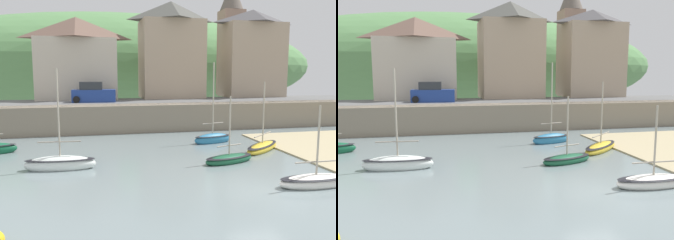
% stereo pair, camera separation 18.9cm
% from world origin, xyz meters
% --- Properties ---
extents(quay_seawall, '(48.00, 9.40, 2.40)m').
position_xyz_m(quay_seawall, '(0.00, 17.50, 1.36)').
color(quay_seawall, gray).
rests_on(quay_seawall, ground).
extents(hillside_backdrop, '(80.00, 44.00, 18.98)m').
position_xyz_m(hillside_backdrop, '(-2.68, 55.20, 6.64)').
color(hillside_backdrop, '#598B51').
rests_on(hillside_backdrop, ground).
extents(waterfront_building_left, '(8.49, 5.35, 8.65)m').
position_xyz_m(waterfront_building_left, '(-8.56, 25.20, 6.80)').
color(waterfront_building_left, beige).
rests_on(waterfront_building_left, ground).
extents(waterfront_building_centre, '(7.10, 5.44, 10.69)m').
position_xyz_m(waterfront_building_centre, '(1.79, 25.20, 7.83)').
color(waterfront_building_centre, tan).
rests_on(waterfront_building_centre, ground).
extents(waterfront_building_right, '(7.24, 4.75, 10.18)m').
position_xyz_m(waterfront_building_right, '(11.73, 25.20, 7.57)').
color(waterfront_building_right, tan).
rests_on(waterfront_building_right, ground).
extents(church_with_spire, '(3.00, 3.00, 14.73)m').
position_xyz_m(church_with_spire, '(10.68, 29.20, 9.97)').
color(church_with_spire, tan).
rests_on(church_with_spire, ground).
extents(sailboat_white_hull, '(3.22, 1.61, 6.13)m').
position_xyz_m(sailboat_white_hull, '(1.56, 10.59, 0.33)').
color(sailboat_white_hull, teal).
rests_on(sailboat_white_hull, ground).
extents(rowboat_small_beached, '(3.65, 1.18, 3.87)m').
position_xyz_m(rowboat_small_beached, '(2.71, 0.06, 0.24)').
color(rowboat_small_beached, white).
rests_on(rowboat_small_beached, ground).
extents(motorboat_with_cabin, '(3.82, 1.30, 5.60)m').
position_xyz_m(motorboat_with_cabin, '(-8.94, 5.55, 0.32)').
color(motorboat_with_cabin, white).
rests_on(motorboat_with_cabin, ground).
extents(sailboat_blue_trim, '(3.46, 2.01, 3.98)m').
position_xyz_m(sailboat_blue_trim, '(0.49, 4.90, 0.22)').
color(sailboat_blue_trim, '#1A5636').
rests_on(sailboat_blue_trim, ground).
extents(fishing_boat_green, '(3.99, 3.66, 4.74)m').
position_xyz_m(fishing_boat_green, '(3.93, 7.41, 0.23)').
color(fishing_boat_green, gold).
rests_on(fishing_boat_green, ground).
extents(parked_car_near_slipway, '(4.21, 1.98, 1.95)m').
position_xyz_m(parked_car_near_slipway, '(-6.95, 20.70, 3.20)').
color(parked_car_near_slipway, navy).
rests_on(parked_car_near_slipway, ground).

